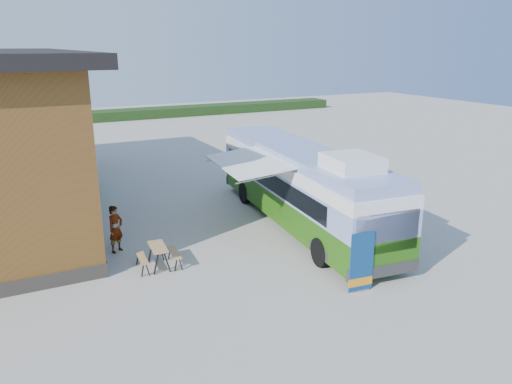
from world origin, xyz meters
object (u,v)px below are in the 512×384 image
banner (361,268)px  picnic_table (158,252)px  person_a (116,229)px  slurry_tanker (79,171)px  person_b (243,179)px  bus (301,183)px

banner → picnic_table: 7.15m
person_a → slurry_tanker: size_ratio=0.34×
person_a → person_b: (7.45, 4.24, 0.06)m
banner → slurry_tanker: (-6.37, 15.93, 0.35)m
bus → person_b: bearing=102.0°
banner → person_a: size_ratio=1.09×
person_a → slurry_tanker: (-0.00, 9.03, 0.26)m
person_b → slurry_tanker: 8.86m
banner → picnic_table: size_ratio=1.32×
person_a → person_b: person_b is taller
bus → banner: (-1.60, -6.27, -1.07)m
slurry_tanker → person_a: bearing=-78.9°
banner → person_a: banner is taller
bus → banner: 6.56m
banner → person_b: (1.08, 11.14, 0.16)m
person_b → slurry_tanker: slurry_tanker is taller
banner → picnic_table: bearing=144.3°
bus → picnic_table: bearing=-161.7°
bus → slurry_tanker: 12.55m
bus → person_a: bus is taller
picnic_table → slurry_tanker: slurry_tanker is taller
banner → person_b: 11.19m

